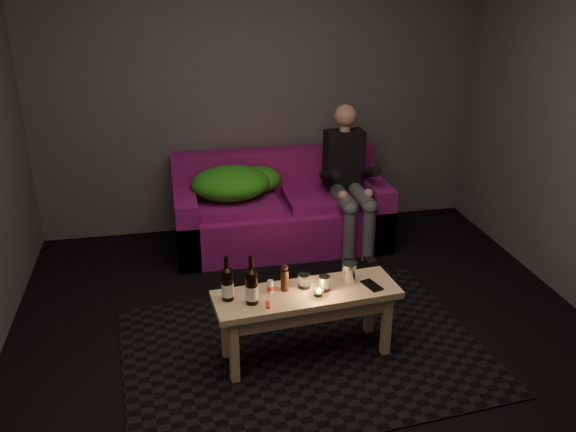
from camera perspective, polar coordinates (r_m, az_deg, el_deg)
The scene contains 17 objects.
floor at distance 3.97m, azimuth 2.93°, elevation -13.55°, with size 4.50×4.50×0.00m, color black.
room at distance 3.71m, azimuth 1.63°, elevation 11.86°, with size 4.50×4.50×4.50m.
rug at distance 4.06m, azimuth 1.52°, elevation -12.42°, with size 2.30×1.67×0.01m, color black.
sofa at distance 5.39m, azimuth -0.76°, elevation 0.36°, with size 1.83×0.82×0.79m.
green_blanket at distance 5.22m, azimuth -4.99°, elevation 3.12°, with size 0.81×0.55×0.27m.
person at distance 5.27m, azimuth 5.66°, elevation 3.73°, with size 0.33×0.76×1.22m.
coffee_table at distance 3.81m, azimuth 1.75°, elevation -8.17°, with size 1.18×0.47×0.47m.
beer_bottle_a at distance 3.65m, azimuth -5.70°, elevation -6.32°, with size 0.07×0.07×0.29m.
beer_bottle_b at distance 3.60m, azimuth -3.43°, elevation -6.56°, with size 0.08×0.08×0.31m.
salt_shaker at distance 3.75m, azimuth -1.66°, elevation -6.59°, with size 0.04×0.04×0.08m, color silver.
pepper_mill at distance 3.75m, azimuth -0.31°, elevation -6.05°, with size 0.05×0.05×0.14m, color black.
tumbler_back at distance 3.79m, azimuth 1.51°, elevation -6.09°, with size 0.08×0.08×0.09m, color white.
tealight at distance 3.72m, azimuth 2.88°, elevation -7.14°, with size 0.06×0.06×0.04m.
tumbler_front at distance 3.77m, azimuth 3.42°, elevation -6.31°, with size 0.08×0.08×0.09m, color white.
steel_cup at distance 3.87m, azimuth 5.70°, elevation -5.30°, with size 0.09×0.09×0.13m, color silver.
smartphone at distance 3.86m, azimuth 7.83°, elevation -6.45°, with size 0.08×0.15×0.01m, color black.
red_lighter at distance 3.63m, azimuth -1.92°, elevation -8.30°, with size 0.02×0.08×0.01m, color red.
Camera 1 is at (-0.83, -3.08, 2.36)m, focal length 38.00 mm.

